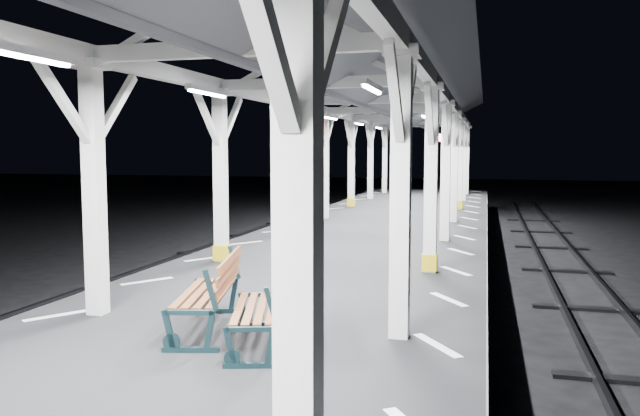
% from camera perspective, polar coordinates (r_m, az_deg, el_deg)
% --- Properties ---
extents(ground, '(120.00, 120.00, 0.00)m').
position_cam_1_polar(ground, '(10.05, -2.91, -13.06)').
color(ground, black).
rests_on(ground, ground).
extents(platform, '(6.00, 50.00, 1.00)m').
position_cam_1_polar(platform, '(9.90, -2.93, -10.32)').
color(platform, black).
rests_on(platform, ground).
extents(hazard_stripes_left, '(1.00, 48.00, 0.01)m').
position_cam_1_polar(hazard_stripes_left, '(10.77, -15.53, -6.46)').
color(hazard_stripes_left, silver).
rests_on(hazard_stripes_left, platform).
extents(hazard_stripes_right, '(1.00, 48.00, 0.01)m').
position_cam_1_polar(hazard_stripes_right, '(9.34, 11.67, -8.19)').
color(hazard_stripes_right, silver).
rests_on(hazard_stripes_right, platform).
extents(track_left, '(2.20, 60.00, 0.16)m').
position_cam_1_polar(track_left, '(12.44, -25.74, -9.58)').
color(track_left, '#2D2D33').
rests_on(track_left, ground).
extents(track_right, '(2.20, 60.00, 0.16)m').
position_cam_1_polar(track_right, '(9.80, 27.06, -13.65)').
color(track_right, '#2D2D33').
rests_on(track_right, ground).
extents(canopy, '(5.40, 49.00, 4.65)m').
position_cam_1_polar(canopy, '(9.61, -3.08, 13.67)').
color(canopy, silver).
rests_on(canopy, platform).
extents(bench_near, '(0.98, 1.64, 0.84)m').
position_cam_1_polar(bench_near, '(7.03, -5.13, -8.90)').
color(bench_near, '#132A2E').
rests_on(bench_near, platform).
extents(bench_mid, '(1.01, 1.80, 0.92)m').
position_cam_1_polar(bench_mid, '(7.63, -9.72, -7.46)').
color(bench_mid, '#132A2E').
rests_on(bench_mid, platform).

